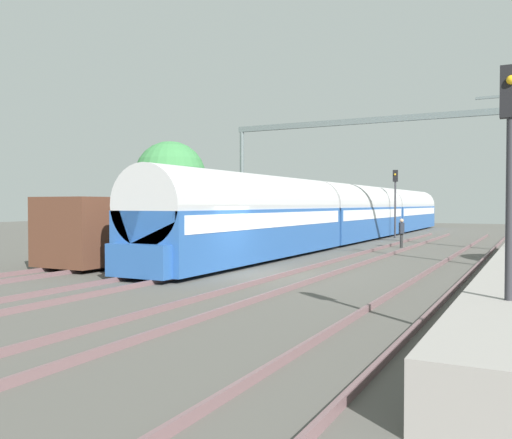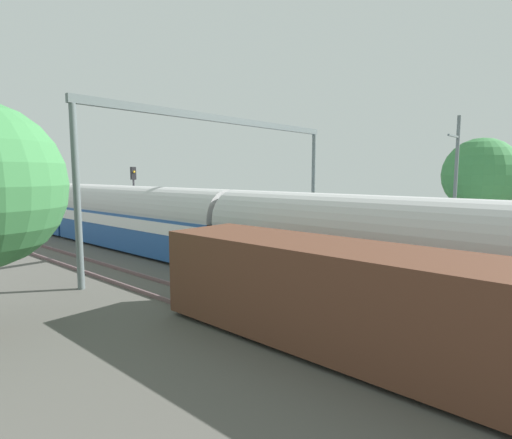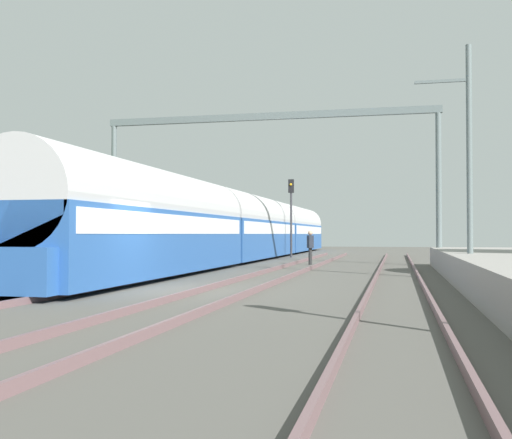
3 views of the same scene
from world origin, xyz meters
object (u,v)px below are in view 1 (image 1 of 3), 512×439
Objects in this scene: passenger_train at (357,213)px; railway_signal_far at (395,195)px; freight_car at (161,227)px; person_crossing at (402,230)px; catenary_gantry at (365,149)px; railway_signal_near at (510,169)px.

passenger_train is 4.22m from railway_signal_far.
freight_car is 2.50× the size of railway_signal_far.
freight_car is (-4.39, -17.53, -0.50)m from passenger_train.
person_crossing is (4.50, -5.99, -0.94)m from passenger_train.
railway_signal_far is at bearing 91.72° from catenary_gantry.
railway_signal_far is (6.31, 21.03, 1.85)m from freight_car.
railway_signal_near is (11.23, -28.28, 1.22)m from passenger_train.
railway_signal_near reaches higher than freight_car.
railway_signal_far is at bearing 169.01° from person_crossing.
freight_car is at bearing -119.27° from catenary_gantry.
railway_signal_far reaches higher than freight_car.
passenger_train is at bearing -169.30° from person_crossing.
passenger_train is at bearing 75.94° from freight_car.
catenary_gantry reaches higher than person_crossing.
railway_signal_far is (-2.58, 9.50, 2.29)m from person_crossing.
freight_car is 19.04m from railway_signal_near.
passenger_train is 7.55m from person_crossing.
catenary_gantry reaches higher than passenger_train.
railway_signal_near is 24.41m from catenary_gantry.
catenary_gantry is at bearing -88.28° from railway_signal_far.
railway_signal_far is at bearing 106.34° from railway_signal_near.
railway_signal_near is at bearing -68.33° from passenger_train.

